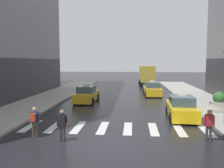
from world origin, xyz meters
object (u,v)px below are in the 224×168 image
(pedestrian_with_umbrella, at_px, (211,112))
(pedestrian_with_handbag, at_px, (62,124))
(taxi_second, at_px, (87,95))
(taxi_lead, at_px, (181,108))
(planter_near_corner, at_px, (219,103))
(taxi_third, at_px, (152,90))
(box_truck, at_px, (147,75))
(pedestrian_with_backpack, at_px, (34,120))

(pedestrian_with_umbrella, bearing_deg, pedestrian_with_handbag, -174.49)
(taxi_second, bearing_deg, pedestrian_with_handbag, -84.53)
(taxi_lead, xyz_separation_m, planter_near_corner, (3.16, 1.66, 0.15))
(taxi_third, relative_size, box_truck, 0.61)
(taxi_third, relative_size, pedestrian_with_handbag, 2.79)
(taxi_third, relative_size, planter_near_corner, 2.88)
(pedestrian_with_handbag, bearing_deg, planter_near_corner, 35.93)
(pedestrian_with_backpack, bearing_deg, pedestrian_with_umbrella, 1.21)
(box_truck, height_order, pedestrian_with_umbrella, box_truck)
(taxi_second, bearing_deg, taxi_lead, -36.99)
(pedestrian_with_umbrella, bearing_deg, planter_near_corner, 68.04)
(pedestrian_with_umbrella, bearing_deg, taxi_second, 127.79)
(taxi_second, bearing_deg, taxi_third, 36.15)
(taxi_second, distance_m, taxi_third, 8.59)
(taxi_lead, xyz_separation_m, pedestrian_with_backpack, (-8.72, -5.18, 0.25))
(pedestrian_with_backpack, height_order, planter_near_corner, planter_near_corner)
(taxi_lead, relative_size, taxi_second, 1.00)
(box_truck, xyz_separation_m, pedestrian_with_backpack, (-7.41, -27.60, -0.88))
(planter_near_corner, bearing_deg, taxi_third, 114.67)
(planter_near_corner, bearing_deg, taxi_lead, -152.21)
(taxi_lead, height_order, pedestrian_with_umbrella, pedestrian_with_umbrella)
(pedestrian_with_handbag, height_order, planter_near_corner, planter_near_corner)
(taxi_second, bearing_deg, pedestrian_with_umbrella, -52.21)
(taxi_second, relative_size, pedestrian_with_umbrella, 2.37)
(taxi_third, bearing_deg, pedestrian_with_umbrella, -84.01)
(pedestrian_with_backpack, bearing_deg, pedestrian_with_handbag, -17.32)
(taxi_third, xyz_separation_m, pedestrian_with_backpack, (-7.50, -16.40, 0.25))
(taxi_second, xyz_separation_m, taxi_third, (6.93, 5.06, 0.00))
(taxi_second, relative_size, taxi_third, 1.00)
(taxi_lead, height_order, box_truck, box_truck)
(taxi_third, bearing_deg, box_truck, 90.44)
(taxi_third, height_order, planter_near_corner, taxi_third)
(box_truck, distance_m, pedestrian_with_backpack, 28.59)
(pedestrian_with_handbag, xyz_separation_m, planter_near_corner, (10.18, 7.38, -0.06))
(box_truck, relative_size, pedestrian_with_backpack, 4.60)
(taxi_second, xyz_separation_m, box_truck, (6.85, 16.27, 1.13))
(taxi_second, distance_m, box_truck, 17.69)
(pedestrian_with_backpack, bearing_deg, taxi_third, 65.43)
(taxi_second, relative_size, pedestrian_with_handbag, 2.79)
(taxi_lead, xyz_separation_m, taxi_second, (-8.16, 6.15, 0.00))
(pedestrian_with_umbrella, xyz_separation_m, pedestrian_with_handbag, (-7.50, -0.72, -0.58))
(pedestrian_with_handbag, relative_size, planter_near_corner, 1.03)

